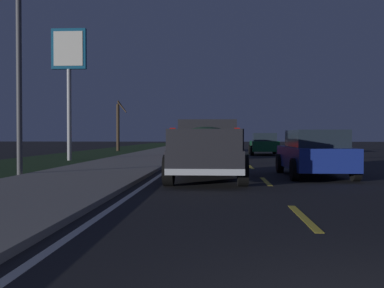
{
  "coord_description": "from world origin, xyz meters",
  "views": [
    {
      "loc": [
        -2.83,
        1.41,
        1.35
      ],
      "look_at": [
        11.74,
        2.27,
        1.08
      ],
      "focal_mm": 41.39,
      "sensor_mm": 36.0,
      "label": 1
    }
  ],
  "objects_px": {
    "sedan_red": "(211,145)",
    "street_light_near": "(27,19)",
    "gas_price_sign": "(69,61)",
    "sedan_silver": "(212,142)",
    "bare_tree_far": "(118,125)",
    "pickup_truck": "(207,148)",
    "sedan_green": "(264,144)",
    "sedan_blue": "(314,153)"
  },
  "relations": [
    {
      "from": "sedan_red",
      "to": "street_light_near",
      "type": "height_order",
      "value": "street_light_near"
    },
    {
      "from": "gas_price_sign",
      "to": "sedan_silver",
      "type": "bearing_deg",
      "value": -27.43
    },
    {
      "from": "bare_tree_far",
      "to": "gas_price_sign",
      "type": "bearing_deg",
      "value": -177.15
    },
    {
      "from": "pickup_truck",
      "to": "bare_tree_far",
      "type": "height_order",
      "value": "bare_tree_far"
    },
    {
      "from": "sedan_silver",
      "to": "sedan_green",
      "type": "relative_size",
      "value": 1.0
    },
    {
      "from": "pickup_truck",
      "to": "gas_price_sign",
      "type": "height_order",
      "value": "gas_price_sign"
    },
    {
      "from": "street_light_near",
      "to": "pickup_truck",
      "type": "bearing_deg",
      "value": -93.86
    },
    {
      "from": "sedan_red",
      "to": "street_light_near",
      "type": "bearing_deg",
      "value": 155.37
    },
    {
      "from": "sedan_red",
      "to": "bare_tree_far",
      "type": "height_order",
      "value": "bare_tree_far"
    },
    {
      "from": "sedan_red",
      "to": "sedan_green",
      "type": "height_order",
      "value": "same"
    },
    {
      "from": "sedan_blue",
      "to": "street_light_near",
      "type": "xyz_separation_m",
      "value": [
        -0.73,
        9.4,
        4.36
      ]
    },
    {
      "from": "pickup_truck",
      "to": "bare_tree_far",
      "type": "relative_size",
      "value": 1.2
    },
    {
      "from": "sedan_silver",
      "to": "bare_tree_far",
      "type": "distance_m",
      "value": 8.53
    },
    {
      "from": "sedan_green",
      "to": "sedan_red",
      "type": "bearing_deg",
      "value": 143.69
    },
    {
      "from": "pickup_truck",
      "to": "sedan_blue",
      "type": "xyz_separation_m",
      "value": [
        1.13,
        -3.52,
        -0.2
      ]
    },
    {
      "from": "sedan_silver",
      "to": "bare_tree_far",
      "type": "relative_size",
      "value": 0.99
    },
    {
      "from": "gas_price_sign",
      "to": "street_light_near",
      "type": "distance_m",
      "value": 9.83
    },
    {
      "from": "sedan_red",
      "to": "bare_tree_far",
      "type": "relative_size",
      "value": 0.98
    },
    {
      "from": "sedan_green",
      "to": "street_light_near",
      "type": "distance_m",
      "value": 20.52
    },
    {
      "from": "pickup_truck",
      "to": "sedan_silver",
      "type": "relative_size",
      "value": 1.22
    },
    {
      "from": "sedan_blue",
      "to": "sedan_silver",
      "type": "xyz_separation_m",
      "value": [
        23.59,
        3.69,
        0.0
      ]
    },
    {
      "from": "sedan_green",
      "to": "bare_tree_far",
      "type": "bearing_deg",
      "value": 59.45
    },
    {
      "from": "pickup_truck",
      "to": "sedan_silver",
      "type": "height_order",
      "value": "pickup_truck"
    },
    {
      "from": "sedan_silver",
      "to": "pickup_truck",
      "type": "bearing_deg",
      "value": -179.6
    },
    {
      "from": "sedan_silver",
      "to": "gas_price_sign",
      "type": "relative_size",
      "value": 0.62
    },
    {
      "from": "pickup_truck",
      "to": "sedan_green",
      "type": "bearing_deg",
      "value": -11.26
    },
    {
      "from": "street_light_near",
      "to": "bare_tree_far",
      "type": "relative_size",
      "value": 1.91
    },
    {
      "from": "pickup_truck",
      "to": "gas_price_sign",
      "type": "distance_m",
      "value": 13.46
    },
    {
      "from": "pickup_truck",
      "to": "sedan_red",
      "type": "bearing_deg",
      "value": 0.29
    },
    {
      "from": "gas_price_sign",
      "to": "pickup_truck",
      "type": "bearing_deg",
      "value": -142.15
    },
    {
      "from": "sedan_green",
      "to": "street_light_near",
      "type": "relative_size",
      "value": 0.52
    },
    {
      "from": "street_light_near",
      "to": "sedan_red",
      "type": "bearing_deg",
      "value": -24.63
    },
    {
      "from": "sedan_green",
      "to": "gas_price_sign",
      "type": "bearing_deg",
      "value": 125.2
    },
    {
      "from": "sedan_silver",
      "to": "street_light_near",
      "type": "bearing_deg",
      "value": 166.78
    },
    {
      "from": "pickup_truck",
      "to": "sedan_silver",
      "type": "bearing_deg",
      "value": 0.4
    },
    {
      "from": "sedan_silver",
      "to": "gas_price_sign",
      "type": "xyz_separation_m",
      "value": [
        -14.69,
        7.62,
        4.63
      ]
    },
    {
      "from": "sedan_silver",
      "to": "street_light_near",
      "type": "xyz_separation_m",
      "value": [
        -24.32,
        5.71,
        4.36
      ]
    },
    {
      "from": "sedan_blue",
      "to": "street_light_near",
      "type": "bearing_deg",
      "value": 94.44
    },
    {
      "from": "sedan_red",
      "to": "sedan_green",
      "type": "distance_m",
      "value": 6.18
    },
    {
      "from": "sedan_green",
      "to": "bare_tree_far",
      "type": "height_order",
      "value": "bare_tree_far"
    },
    {
      "from": "sedan_blue",
      "to": "bare_tree_far",
      "type": "xyz_separation_m",
      "value": [
        24.11,
        12.07,
        1.49
      ]
    },
    {
      "from": "street_light_near",
      "to": "bare_tree_far",
      "type": "xyz_separation_m",
      "value": [
        24.84,
        2.67,
        -2.87
      ]
    }
  ]
}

